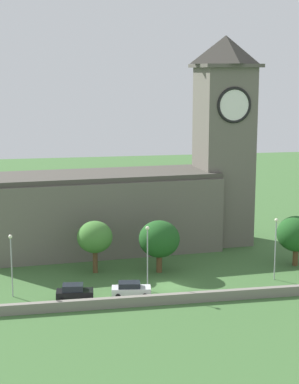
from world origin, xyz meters
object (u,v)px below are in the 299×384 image
(car_white, at_px, (131,289))
(streetlamp_west_mid, at_px, (147,248))
(streetlamp_central, at_px, (276,239))
(car_black, at_px, (74,293))
(streetlamp_west_end, at_px, (11,256))
(church, at_px, (140,189))
(tree_by_tower, at_px, (95,237))
(tree_riverside_west, at_px, (296,234))
(tree_churchyard, at_px, (159,239))

(car_white, bearing_deg, streetlamp_west_mid, 32.02)
(streetlamp_central, bearing_deg, car_black, -173.53)
(car_black, relative_size, streetlamp_west_end, 0.59)
(streetlamp_west_mid, xyz_separation_m, streetlamp_central, (15.87, 1.06, -0.02))
(church, distance_m, tree_by_tower, 13.33)
(car_black, distance_m, streetlamp_west_mid, 9.60)
(car_black, bearing_deg, car_white, 3.11)
(church, bearing_deg, streetlamp_west_mid, -96.87)
(streetlamp_west_mid, relative_size, tree_by_tower, 1.16)
(car_black, height_order, streetlamp_central, streetlamp_central)
(car_black, distance_m, streetlamp_central, 24.87)
(streetlamp_west_mid, distance_m, tree_riverside_west, 21.52)
(car_white, relative_size, streetlamp_central, 0.60)
(car_black, relative_size, streetlamp_west_mid, 0.55)
(streetlamp_central, distance_m, tree_churchyard, 14.27)
(car_black, distance_m, streetlamp_west_end, 8.16)
(streetlamp_west_end, bearing_deg, tree_churchyard, 17.19)
(streetlamp_west_end, relative_size, streetlamp_central, 0.94)
(streetlamp_west_mid, height_order, tree_riverside_west, streetlamp_west_mid)
(church, xyz_separation_m, streetlamp_west_mid, (-2.18, -18.08, -3.42))
(church, height_order, car_white, church)
(church, xyz_separation_m, tree_riverside_west, (18.50, -12.19, -4.25))
(church, relative_size, tree_by_tower, 5.89)
(church, distance_m, streetlamp_west_end, 24.75)
(streetlamp_west_mid, relative_size, tree_churchyard, 1.16)
(car_black, height_order, tree_riverside_west, tree_riverside_west)
(tree_churchyard, bearing_deg, church, 92.43)
(streetlamp_central, relative_size, tree_riverside_west, 1.17)
(streetlamp_central, xyz_separation_m, tree_churchyard, (-13.20, 5.37, -0.75))
(streetlamp_west_end, height_order, tree_by_tower, streetlamp_west_end)
(car_white, bearing_deg, car_black, -176.89)
(car_white, distance_m, tree_churchyard, 9.81)
(streetlamp_central, bearing_deg, tree_churchyard, 157.85)
(car_black, relative_size, streetlamp_central, 0.55)
(tree_riverside_west, distance_m, tree_churchyard, 18.02)
(streetlamp_west_mid, height_order, streetlamp_central, streetlamp_west_mid)
(streetlamp_west_mid, distance_m, tree_by_tower, 9.36)
(car_black, bearing_deg, streetlamp_west_end, 158.89)
(streetlamp_west_end, xyz_separation_m, streetlamp_central, (31.11, 0.17, 0.26))
(tree_churchyard, bearing_deg, car_black, -143.96)
(car_white, relative_size, streetlamp_west_mid, 0.60)
(streetlamp_central, distance_m, tree_riverside_west, 6.87)
(car_black, height_order, tree_churchyard, tree_churchyard)
(tree_by_tower, bearing_deg, streetlamp_west_end, -145.58)
(tree_riverside_west, bearing_deg, streetlamp_central, -134.89)
(car_white, height_order, streetlamp_west_mid, streetlamp_west_mid)
(streetlamp_west_mid, height_order, tree_by_tower, streetlamp_west_mid)
(streetlamp_west_end, bearing_deg, streetlamp_central, 0.31)
(streetlamp_west_end, xyz_separation_m, tree_riverside_west, (35.92, 5.00, -0.55))
(car_black, height_order, streetlamp_west_mid, streetlamp_west_mid)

